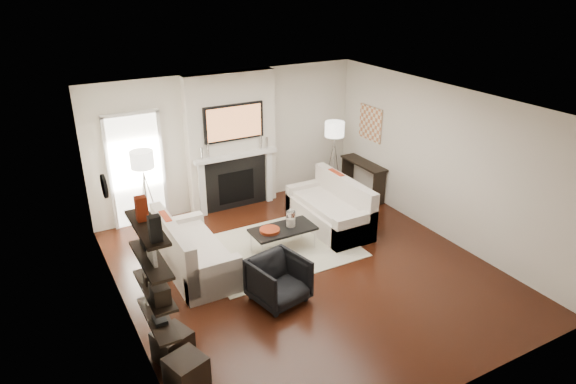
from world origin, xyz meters
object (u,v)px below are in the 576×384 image
coffee_table (283,229)px  ottoman_near (173,346)px  loveseat_left_base (196,260)px  lamp_left_shade (142,160)px  loveseat_right_base (329,217)px  lamp_right_shade (335,129)px  armchair (279,278)px

coffee_table → ottoman_near: (-2.46, -1.70, -0.20)m
loveseat_left_base → lamp_left_shade: (-0.31, 1.58, 1.24)m
coffee_table → ottoman_near: size_ratio=2.75×
loveseat_left_base → loveseat_right_base: 2.70m
loveseat_left_base → coffee_table: bearing=-3.0°
loveseat_right_base → coffee_table: same height
loveseat_right_base → lamp_right_shade: lamp_right_shade is taller
lamp_left_shade → lamp_right_shade: size_ratio=1.00×
armchair → ottoman_near: 1.78m
loveseat_left_base → armchair: bearing=-59.4°
lamp_left_shade → ottoman_near: (-0.62, -3.37, -1.25)m
armchair → lamp_left_shade: bearing=98.7°
coffee_table → lamp_right_shade: size_ratio=2.75×
lamp_right_shade → lamp_left_shade: bearing=178.8°
loveseat_left_base → lamp_right_shade: bearing=22.7°
loveseat_left_base → ottoman_near: 2.01m
coffee_table → lamp_right_shade: 2.80m
armchair → ottoman_near: bearing=-177.0°
loveseat_left_base → ottoman_near: size_ratio=4.50×
lamp_left_shade → loveseat_left_base: bearing=-79.0°
lamp_left_shade → ottoman_near: lamp_left_shade is taller
coffee_table → armchair: (-0.75, -1.25, -0.03)m
loveseat_left_base → loveseat_right_base: bearing=5.6°
coffee_table → armchair: size_ratio=1.47×
loveseat_right_base → lamp_right_shade: bearing=53.9°
ottoman_near → lamp_right_shade: bearing=36.0°
loveseat_left_base → coffee_table: size_ratio=1.64×
lamp_right_shade → coffee_table: bearing=-142.5°
armchair → lamp_right_shade: 4.13m
lamp_left_shade → lamp_right_shade: (3.90, -0.08, 0.00)m
loveseat_right_base → loveseat_left_base: bearing=-174.4°
loveseat_right_base → lamp_right_shade: 1.97m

